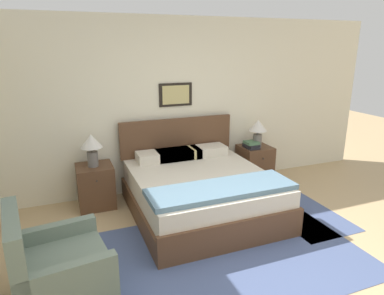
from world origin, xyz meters
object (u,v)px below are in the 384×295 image
nightstand_by_door (255,164)px  table_lamp_near_window (91,145)px  nightstand_near_window (96,186)px  table_lamp_by_door (258,129)px  armchair (57,274)px  bed (200,190)px

nightstand_by_door → table_lamp_near_window: table_lamp_near_window is taller
nightstand_near_window → table_lamp_by_door: bearing=-0.4°
nightstand_by_door → armchair: bearing=-148.8°
armchair → table_lamp_by_door: (3.10, 1.85, 0.60)m
nightstand_by_door → table_lamp_near_window: size_ratio=1.33×
nightstand_near_window → nightstand_by_door: (2.56, 0.00, 0.00)m
armchair → nightstand_by_door: size_ratio=1.55×
bed → table_lamp_by_door: (1.30, 0.70, 0.58)m
armchair → table_lamp_by_door: size_ratio=2.06×
armchair → bed: bearing=114.9°
armchair → nightstand_by_door: (3.09, 1.87, -0.01)m
bed → armchair: 2.14m
armchair → nightstand_near_window: bearing=156.6°
bed → nightstand_near_window: 1.47m
armchair → nightstand_near_window: size_ratio=1.55×
nightstand_by_door → table_lamp_by_door: 0.60m
armchair → table_lamp_by_door: bearing=113.1°
nightstand_near_window → table_lamp_by_door: (2.58, -0.02, 0.60)m
nightstand_by_door → table_lamp_near_window: (-2.57, -0.02, 0.60)m
nightstand_by_door → table_lamp_near_window: 2.64m
nightstand_near_window → armchair: bearing=-105.7°
table_lamp_near_window → table_lamp_by_door: (2.59, 0.00, 0.00)m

